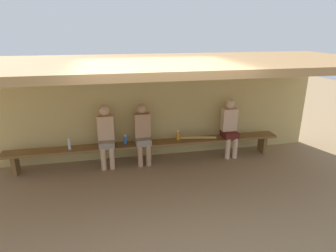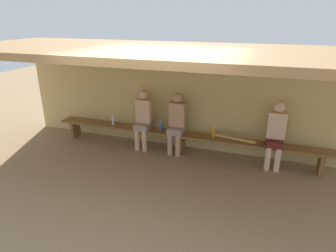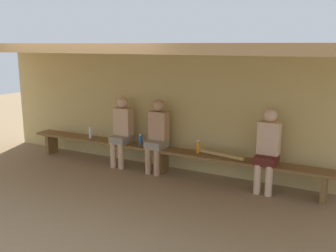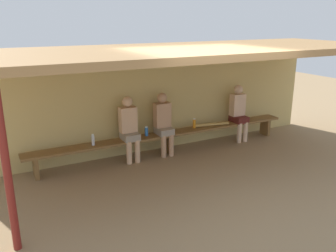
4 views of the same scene
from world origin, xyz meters
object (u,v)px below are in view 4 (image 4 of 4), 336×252
water_bottle_orange (146,131)px  water_bottle_green (194,123)px  player_shirtless_tan (163,121)px  water_bottle_clear (93,140)px  player_with_sunglasses (129,126)px  baseball_bat (211,124)px  support_post (7,169)px  bench (169,136)px  player_in_red (239,111)px

water_bottle_orange → water_bottle_green: water_bottle_green is taller
water_bottle_green → player_shirtless_tan: bearing=-177.2°
player_shirtless_tan → water_bottle_clear: (-1.54, -0.02, -0.16)m
player_with_sunglasses → baseball_bat: (2.00, -0.00, -0.24)m
water_bottle_clear → player_with_sunglasses: bearing=1.3°
support_post → player_shirtless_tan: support_post is taller
player_shirtless_tan → water_bottle_green: player_shirtless_tan is taller
water_bottle_clear → bench: bearing=0.5°
player_in_red → player_with_sunglasses: bearing=180.0°
water_bottle_clear → water_bottle_green: size_ratio=1.00×
player_with_sunglasses → player_in_red: 2.78m
support_post → bench: support_post is taller
player_shirtless_tan → water_bottle_green: bearing=2.8°
bench → water_bottle_orange: 0.53m
player_with_sunglasses → water_bottle_green: (1.57, 0.04, -0.16)m
water_bottle_orange → water_bottle_clear: bearing=-177.6°
player_with_sunglasses → baseball_bat: player_with_sunglasses is taller
player_in_red → bench: bearing=-179.9°
support_post → water_bottle_clear: bearing=52.1°
player_shirtless_tan → player_in_red: (2.00, 0.00, 0.00)m
baseball_bat → bench: bearing=-169.8°
bench → player_with_sunglasses: (-0.90, 0.00, 0.34)m
water_bottle_green → baseball_bat: 0.44m
support_post → water_bottle_orange: (2.78, 2.13, -0.54)m
water_bottle_clear → player_shirtless_tan: bearing=0.6°
player_in_red → water_bottle_green: 1.22m
water_bottle_green → player_in_red: bearing=-1.8°
player_shirtless_tan → water_bottle_orange: (-0.38, 0.03, -0.17)m
player_with_sunglasses → water_bottle_orange: bearing=4.6°
support_post → water_bottle_green: size_ratio=9.87×
support_post → player_in_red: 5.58m
support_post → baseball_bat: support_post is taller
bench → baseball_bat: bearing=-0.0°
support_post → player_with_sunglasses: (2.38, 2.10, -0.37)m
bench → baseball_bat: size_ratio=6.89×
water_bottle_orange → baseball_bat: size_ratio=0.24×
player_with_sunglasses → baseball_bat: bearing=-0.1°
bench → water_bottle_orange: size_ratio=29.22×
player_shirtless_tan → water_bottle_green: size_ratio=5.99×
player_shirtless_tan → baseball_bat: 1.25m
player_with_sunglasses → player_in_red: (2.78, 0.00, 0.00)m
bench → player_in_red: size_ratio=4.49×
support_post → bench: size_ratio=0.37×
water_bottle_clear → water_bottle_green: (2.33, 0.06, -0.00)m
player_shirtless_tan → baseball_bat: size_ratio=1.53×
player_in_red → water_bottle_clear: player_in_red is taller
support_post → player_in_red: size_ratio=1.65×
support_post → player_shirtless_tan: size_ratio=1.65×
bench → water_bottle_clear: (-1.66, -0.01, 0.18)m
player_in_red → water_bottle_clear: bearing=-179.7°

